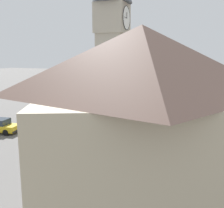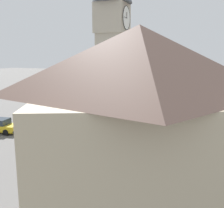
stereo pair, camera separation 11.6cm
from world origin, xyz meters
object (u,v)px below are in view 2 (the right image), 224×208
car_blue_kerb (68,114)px  pedestrian (163,115)px  lamp_post (107,96)px  car_silver_kerb (54,137)px  car_white_side (97,150)px  building_hall_far (137,162)px  car_red_corner (0,126)px  clock_tower (112,27)px  building_corner_back (197,82)px  tree (181,93)px

car_blue_kerb → pedestrian: bearing=102.8°
lamp_post → car_silver_kerb: bearing=-5.2°
car_white_side → building_hall_far: (10.28, 6.09, 4.00)m
car_blue_kerb → car_silver_kerb: same height
car_blue_kerb → pedestrian: 12.10m
car_blue_kerb → pedestrian: (-2.68, 11.79, 0.25)m
car_white_side → pedestrian: size_ratio=2.61×
car_red_corner → lamp_post: (-9.50, 8.70, 2.31)m
car_blue_kerb → clock_tower: bearing=64.5°
car_red_corner → pedestrian: size_ratio=2.55×
pedestrian → building_corner_back: size_ratio=0.17×
clock_tower → building_hall_far: (17.32, 7.51, -6.23)m
pedestrian → lamp_post: bearing=-84.4°
lamp_post → car_white_side: bearing=18.5°
clock_tower → car_red_corner: (3.96, -11.48, -10.24)m
clock_tower → lamp_post: size_ratio=4.18×
car_blue_kerb → tree: size_ratio=0.64×
clock_tower → car_red_corner: 15.88m
car_blue_kerb → car_white_side: size_ratio=0.96×
car_blue_kerb → building_corner_back: building_corner_back is taller
lamp_post → pedestrian: bearing=95.6°
clock_tower → car_white_side: 12.50m
car_blue_kerb → car_silver_kerb: 9.59m
pedestrian → car_white_side: bearing=-12.4°
building_hall_far → car_red_corner: bearing=-125.1°
clock_tower → car_white_side: clock_tower is taller
car_red_corner → car_white_side: bearing=76.6°
lamp_post → car_red_corner: bearing=-42.5°
car_red_corner → building_hall_far: bearing=54.9°
building_corner_back → car_silver_kerb: bearing=-27.7°
car_red_corner → lamp_post: size_ratio=0.95×
tree → car_blue_kerb: bearing=-89.2°
car_silver_kerb → car_white_side: 5.46m
car_red_corner → tree: tree is taller
tree → building_hall_far: building_hall_far is taller
building_corner_back → building_hall_far: building_hall_far is taller
pedestrian → lamp_post: size_ratio=0.37×
clock_tower → building_hall_far: 19.88m
pedestrian → building_hall_far: building_hall_far is taller
car_silver_kerb → building_hall_far: (12.02, 11.27, 4.00)m
car_silver_kerb → lamp_post: (-10.84, 0.98, 2.31)m
building_hall_far → tree: bearing=-177.6°
car_white_side → lamp_post: 13.46m
car_white_side → building_corner_back: 24.20m
pedestrian → building_hall_far: size_ratio=0.18×
clock_tower → car_blue_kerb: 13.15m
car_silver_kerb → building_corner_back: bearing=152.3°
car_white_side → tree: tree is taller
car_red_corner → building_corner_back: building_corner_back is taller
tree → car_silver_kerb: bearing=-48.9°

